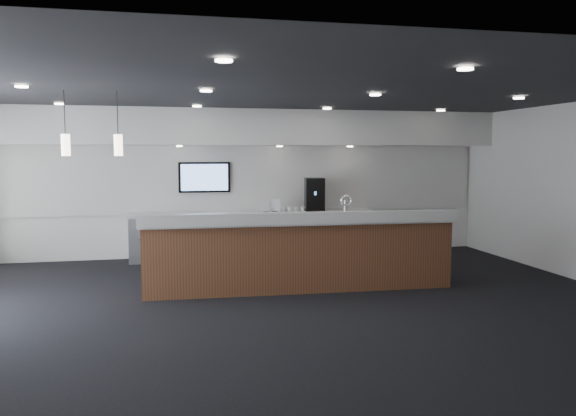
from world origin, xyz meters
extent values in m
plane|color=black|center=(0.00, 0.00, 0.00)|extent=(10.00, 10.00, 0.00)
cube|color=black|center=(0.00, 0.00, 3.00)|extent=(10.00, 8.00, 0.02)
cube|color=silver|center=(0.00, 4.00, 1.50)|extent=(10.00, 0.02, 3.00)
cube|color=silver|center=(0.00, 3.55, 2.65)|extent=(10.00, 0.90, 0.70)
cube|color=silver|center=(0.00, 3.97, 1.60)|extent=(9.80, 0.06, 1.40)
cube|color=#A0A3A8|center=(0.00, 3.64, 0.45)|extent=(5.00, 0.60, 0.90)
cube|color=silver|center=(0.00, 3.64, 0.93)|extent=(5.06, 0.66, 0.05)
cylinder|color=white|center=(-2.00, 3.32, 0.50)|extent=(0.60, 0.02, 0.02)
cylinder|color=white|center=(-1.00, 3.32, 0.50)|extent=(0.60, 0.02, 0.02)
cylinder|color=white|center=(0.00, 3.32, 0.50)|extent=(0.60, 0.02, 0.02)
cylinder|color=white|center=(1.00, 3.32, 0.50)|extent=(0.60, 0.02, 0.02)
cylinder|color=white|center=(2.00, 3.32, 0.50)|extent=(0.60, 0.02, 0.02)
cube|color=black|center=(-1.00, 3.91, 1.65)|extent=(1.05, 0.07, 0.62)
cube|color=#396FE4|center=(-1.00, 3.87, 1.65)|extent=(0.95, 0.01, 0.54)
cylinder|color=#FFE9C6|center=(-2.40, 0.80, 2.25)|extent=(0.12, 0.12, 0.30)
cylinder|color=#FFE9C6|center=(-3.10, 0.80, 2.25)|extent=(0.12, 0.12, 0.30)
cube|color=#56321C|center=(0.27, 0.78, 0.53)|extent=(4.81, 0.82, 1.05)
cube|color=silver|center=(0.27, 0.78, 1.08)|extent=(4.89, 0.90, 0.06)
cube|color=silver|center=(0.26, 0.40, 1.17)|extent=(4.87, 0.27, 0.18)
cylinder|color=white|center=(1.04, 0.85, 1.25)|extent=(0.04, 0.04, 0.28)
torus|color=white|center=(1.04, 0.79, 1.39)|extent=(0.19, 0.04, 0.19)
cube|color=black|center=(1.26, 3.62, 1.29)|extent=(0.45, 0.49, 0.68)
cube|color=white|center=(1.26, 3.38, 0.96)|extent=(0.24, 0.12, 0.02)
cube|color=silver|center=(0.21, 3.52, 1.05)|extent=(0.14, 0.03, 0.19)
cube|color=silver|center=(0.42, 3.55, 1.07)|extent=(0.18, 0.08, 0.25)
imported|color=white|center=(1.27, 3.57, 0.99)|extent=(0.10, 0.10, 0.09)
imported|color=white|center=(1.13, 3.57, 0.99)|extent=(0.13, 0.13, 0.09)
imported|color=white|center=(0.99, 3.57, 0.99)|extent=(0.12, 0.12, 0.09)
imported|color=white|center=(0.85, 3.57, 0.99)|extent=(0.12, 0.12, 0.09)
imported|color=white|center=(0.71, 3.57, 0.99)|extent=(0.13, 0.13, 0.09)
imported|color=white|center=(0.57, 3.57, 0.99)|extent=(0.10, 0.10, 0.09)
imported|color=white|center=(0.43, 3.57, 0.99)|extent=(0.13, 0.13, 0.09)
imported|color=white|center=(0.29, 3.57, 0.99)|extent=(0.11, 0.11, 0.09)
camera|label=1|loc=(-1.71, -7.70, 2.13)|focal=35.00mm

